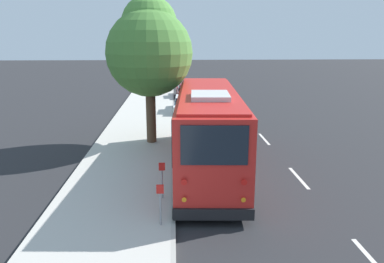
{
  "coord_description": "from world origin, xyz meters",
  "views": [
    {
      "loc": [
        -13.99,
        1.73,
        5.64
      ],
      "look_at": [
        3.02,
        0.88,
        1.3
      ],
      "focal_mm": 35.0,
      "sensor_mm": 36.0,
      "label": 1
    }
  ],
  "objects_px": {
    "street_tree": "(149,47)",
    "sign_post_far": "(162,180)",
    "parked_sedan_maroon": "(186,91)",
    "shuttle_bus": "(208,126)",
    "sign_post_near": "(160,204)",
    "parked_sedan_white": "(186,105)"
  },
  "relations": [
    {
      "from": "shuttle_bus",
      "to": "parked_sedan_maroon",
      "type": "xyz_separation_m",
      "value": [
        19.69,
        0.26,
        -1.34
      ]
    },
    {
      "from": "sign_post_far",
      "to": "parked_sedan_maroon",
      "type": "bearing_deg",
      "value": -4.03
    },
    {
      "from": "shuttle_bus",
      "to": "sign_post_near",
      "type": "xyz_separation_m",
      "value": [
        -5.2,
        1.88,
        -1.12
      ]
    },
    {
      "from": "shuttle_bus",
      "to": "sign_post_near",
      "type": "distance_m",
      "value": 5.64
    },
    {
      "from": "shuttle_bus",
      "to": "parked_sedan_maroon",
      "type": "height_order",
      "value": "shuttle_bus"
    },
    {
      "from": "parked_sedan_white",
      "to": "shuttle_bus",
      "type": "bearing_deg",
      "value": -175.05
    },
    {
      "from": "shuttle_bus",
      "to": "street_tree",
      "type": "xyz_separation_m",
      "value": [
        4.13,
        2.65,
        3.16
      ]
    },
    {
      "from": "parked_sedan_maroon",
      "to": "sign_post_near",
      "type": "relative_size",
      "value": 3.28
    },
    {
      "from": "shuttle_bus",
      "to": "sign_post_far",
      "type": "bearing_deg",
      "value": 153.36
    },
    {
      "from": "parked_sedan_maroon",
      "to": "sign_post_far",
      "type": "distance_m",
      "value": 23.02
    },
    {
      "from": "sign_post_far",
      "to": "street_tree",
      "type": "bearing_deg",
      "value": 5.95
    },
    {
      "from": "parked_sedan_maroon",
      "to": "street_tree",
      "type": "distance_m",
      "value": 16.38
    },
    {
      "from": "shuttle_bus",
      "to": "sign_post_far",
      "type": "distance_m",
      "value": 3.93
    },
    {
      "from": "parked_sedan_white",
      "to": "parked_sedan_maroon",
      "type": "xyz_separation_m",
      "value": [
        7.04,
        -0.27,
        0.02
      ]
    },
    {
      "from": "parked_sedan_white",
      "to": "sign_post_far",
      "type": "height_order",
      "value": "sign_post_far"
    },
    {
      "from": "parked_sedan_maroon",
      "to": "sign_post_far",
      "type": "relative_size",
      "value": 3.25
    },
    {
      "from": "street_tree",
      "to": "sign_post_near",
      "type": "relative_size",
      "value": 5.84
    },
    {
      "from": "parked_sedan_maroon",
      "to": "sign_post_near",
      "type": "distance_m",
      "value": 24.94
    },
    {
      "from": "street_tree",
      "to": "sign_post_far",
      "type": "relative_size",
      "value": 5.8
    },
    {
      "from": "parked_sedan_white",
      "to": "sign_post_far",
      "type": "bearing_deg",
      "value": 177.71
    },
    {
      "from": "street_tree",
      "to": "sign_post_near",
      "type": "distance_m",
      "value": 10.29
    },
    {
      "from": "shuttle_bus",
      "to": "sign_post_far",
      "type": "xyz_separation_m",
      "value": [
        -3.27,
        1.88,
        -1.12
      ]
    }
  ]
}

